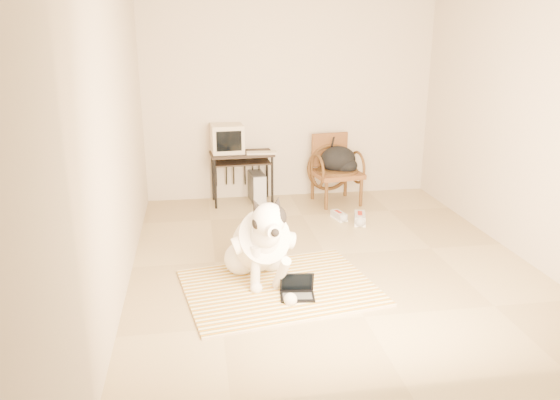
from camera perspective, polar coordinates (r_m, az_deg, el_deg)
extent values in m
plane|color=tan|center=(5.83, 4.86, -5.75)|extent=(4.50, 4.50, 0.00)
plane|color=beige|center=(7.62, 1.06, 10.34)|extent=(4.50, 0.00, 4.50)
plane|color=beige|center=(3.36, 14.54, 0.70)|extent=(4.50, 0.00, 4.50)
plane|color=beige|center=(5.32, -16.31, 6.59)|extent=(0.00, 4.50, 4.50)
plane|color=beige|center=(6.24, 23.50, 7.35)|extent=(0.00, 4.50, 4.50)
cube|color=#C37716|center=(4.66, 2.05, -11.81)|extent=(1.72, 0.54, 0.02)
cube|color=#316D32|center=(4.88, 0.96, -10.40)|extent=(1.72, 0.54, 0.02)
cube|color=#7F4788|center=(5.09, -0.03, -9.11)|extent=(1.72, 0.54, 0.02)
cube|color=#F1F64C|center=(5.32, -0.94, -7.93)|extent=(1.72, 0.54, 0.02)
cube|color=beige|center=(5.54, -1.77, -6.84)|extent=(1.72, 0.54, 0.02)
sphere|color=silver|center=(5.33, -4.15, -6.13)|extent=(0.32, 0.32, 0.32)
sphere|color=silver|center=(5.39, -0.95, -5.79)|extent=(0.32, 0.32, 0.32)
ellipsoid|color=silver|center=(5.34, -2.51, -5.76)|extent=(0.39, 0.36, 0.32)
ellipsoid|color=silver|center=(5.09, -2.05, -4.33)|extent=(0.48, 0.77, 0.69)
cylinder|color=white|center=(5.10, -2.08, -4.28)|extent=(0.54, 0.67, 0.63)
sphere|color=silver|center=(4.85, -1.49, -3.51)|extent=(0.27, 0.27, 0.27)
sphere|color=silver|center=(4.70, -1.20, -2.05)|extent=(0.29, 0.29, 0.29)
ellipsoid|color=black|center=(4.70, -0.67, -1.79)|extent=(0.23, 0.25, 0.21)
cylinder|color=silver|center=(4.60, -0.79, -3.09)|extent=(0.14, 0.17, 0.12)
sphere|color=black|center=(4.52, -0.52, -3.44)|extent=(0.07, 0.07, 0.07)
cone|color=black|center=(4.70, -2.53, -0.59)|extent=(0.14, 0.15, 0.18)
cone|color=black|center=(4.74, -0.28, -0.40)|extent=(0.15, 0.16, 0.18)
torus|color=silver|center=(4.81, -1.44, -3.03)|extent=(0.27, 0.16, 0.24)
cylinder|color=silver|center=(4.93, -2.58, -7.13)|extent=(0.10, 0.14, 0.44)
cylinder|color=silver|center=(4.88, 0.12, -7.74)|extent=(0.13, 0.40, 0.45)
sphere|color=silver|center=(4.99, -2.48, -9.18)|extent=(0.11, 0.11, 0.11)
sphere|color=silver|center=(4.78, 1.10, -10.36)|extent=(0.12, 0.12, 0.12)
cone|color=black|center=(5.64, -3.35, -5.92)|extent=(0.26, 0.43, 0.11)
cube|color=black|center=(4.90, 1.83, -10.04)|extent=(0.32, 0.25, 0.02)
cube|color=#464648|center=(4.88, 1.83, -9.99)|extent=(0.27, 0.15, 0.00)
cube|color=black|center=(4.92, 1.78, -8.56)|extent=(0.31, 0.11, 0.20)
cube|color=black|center=(4.91, 1.78, -8.57)|extent=(0.27, 0.09, 0.17)
cube|color=black|center=(7.38, -4.04, 4.84)|extent=(0.86, 0.50, 0.03)
cube|color=black|center=(7.36, -3.99, 3.94)|extent=(0.76, 0.41, 0.02)
cylinder|color=black|center=(7.24, -6.77, 1.65)|extent=(0.03, 0.03, 0.67)
cylinder|color=black|center=(7.62, -7.03, 2.43)|extent=(0.03, 0.03, 0.67)
cylinder|color=black|center=(7.34, -0.82, 1.99)|extent=(0.03, 0.03, 0.67)
cylinder|color=black|center=(7.71, -1.36, 2.74)|extent=(0.03, 0.03, 0.67)
cube|color=beige|center=(7.40, -5.56, 6.43)|extent=(0.45, 0.42, 0.38)
cube|color=black|center=(7.21, -5.36, 6.14)|extent=(0.33, 0.04, 0.27)
cube|color=beige|center=(7.30, -1.95, 4.95)|extent=(0.40, 0.17, 0.03)
cube|color=#464648|center=(7.56, -2.42, 1.38)|extent=(0.21, 0.44, 0.40)
cube|color=#B3B3B8|center=(7.36, -2.10, 0.93)|extent=(0.17, 0.02, 0.38)
cube|color=brown|center=(7.46, 5.95, 2.74)|extent=(0.69, 0.67, 0.06)
cylinder|color=#36200E|center=(7.45, 5.96, 3.05)|extent=(0.57, 0.57, 0.04)
cube|color=brown|center=(7.64, 5.20, 5.28)|extent=(0.52, 0.12, 0.46)
cylinder|color=#36200E|center=(7.21, 4.86, 0.42)|extent=(0.05, 0.05, 0.38)
cylinder|color=#36200E|center=(7.65, 3.43, 1.46)|extent=(0.05, 0.05, 0.38)
cylinder|color=#36200E|center=(7.41, 8.46, 0.76)|extent=(0.05, 0.05, 0.38)
cylinder|color=#36200E|center=(7.84, 6.85, 1.76)|extent=(0.05, 0.05, 0.38)
ellipsoid|color=black|center=(7.46, 6.08, 4.26)|extent=(0.48, 0.40, 0.36)
ellipsoid|color=black|center=(7.42, 6.97, 3.59)|extent=(0.30, 0.25, 0.21)
cube|color=white|center=(6.91, 6.16, -1.89)|extent=(0.17, 0.29, 0.03)
cube|color=gray|center=(6.90, 6.17, -1.60)|extent=(0.16, 0.28, 0.09)
cube|color=maroon|center=(6.89, 6.18, -1.32)|extent=(0.08, 0.14, 0.02)
cube|color=white|center=(6.82, 8.33, -2.22)|extent=(0.22, 0.36, 0.03)
cube|color=gray|center=(6.81, 8.34, -1.86)|extent=(0.21, 0.34, 0.11)
cube|color=maroon|center=(6.79, 8.36, -1.50)|extent=(0.10, 0.18, 0.02)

